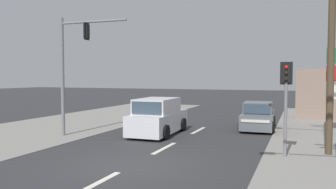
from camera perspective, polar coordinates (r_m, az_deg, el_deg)
name	(u,v)px	position (r m, az deg, el deg)	size (l,w,h in m)	color
ground_plane	(130,166)	(11.35, -6.59, -12.27)	(140.00, 140.00, 0.00)	#303033
lane_dash_near	(96,184)	(9.71, -12.43, -14.95)	(0.20, 2.40, 0.01)	silver
lane_dash_mid	(164,148)	(13.98, -0.64, -9.32)	(0.20, 2.40, 0.01)	silver
lane_dash_far	(198,130)	(18.62, 5.30, -6.24)	(0.20, 2.40, 0.01)	silver
kerb_left_verge	(28,132)	(19.57, -23.21, -6.00)	(8.00, 40.00, 0.02)	gray
utility_pole_midground_right	(328,23)	(14.07, 26.06, 11.18)	(3.78, 0.30, 9.40)	#4C3D2B
traffic_signal_mast	(71,61)	(17.22, -16.48, 5.69)	(3.69, 0.44, 6.00)	slate
pedestal_signal_right_kerb	(286,93)	(12.88, 19.86, 0.29)	(0.44, 0.29, 3.56)	slate
suv_receding_far	(158,117)	(17.26, -1.75, -4.01)	(2.18, 4.60, 1.90)	silver
sedan_crossing_left	(258,117)	(19.71, 15.39, -3.77)	(2.04, 4.31, 1.56)	slate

